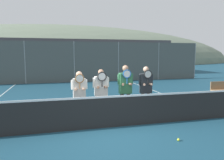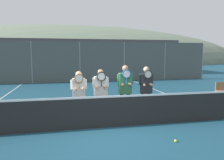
{
  "view_description": "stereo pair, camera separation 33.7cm",
  "coord_description": "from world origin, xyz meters",
  "views": [
    {
      "loc": [
        -1.47,
        -6.28,
        2.25
      ],
      "look_at": [
        0.45,
        1.05,
        1.34
      ],
      "focal_mm": 35.0,
      "sensor_mm": 36.0,
      "label": 1
    },
    {
      "loc": [
        -1.14,
        -6.36,
        2.25
      ],
      "look_at": [
        0.45,
        1.05,
        1.34
      ],
      "focal_mm": 35.0,
      "sensor_mm": 36.0,
      "label": 2
    }
  ],
  "objects": [
    {
      "name": "ground_plane",
      "position": [
        0.0,
        0.0,
        0.0
      ],
      "size": [
        120.0,
        120.0,
        0.0
      ],
      "primitive_type": "plane",
      "color": "navy"
    },
    {
      "name": "hill_distant",
      "position": [
        0.0,
        55.57,
        0.0
      ],
      "size": [
        98.15,
        54.53,
        19.09
      ],
      "color": "slate",
      "rests_on": "ground_plane"
    },
    {
      "name": "clubhouse_building",
      "position": [
        -0.54,
        18.36,
        1.88
      ],
      "size": [
        23.03,
        5.5,
        3.72
      ],
      "color": "#9EA3A8",
      "rests_on": "ground_plane"
    },
    {
      "name": "fence_back",
      "position": [
        0.0,
        11.13,
        1.6
      ],
      "size": [
        21.89,
        0.06,
        3.2
      ],
      "color": "gray",
      "rests_on": "ground_plane"
    },
    {
      "name": "tennis_net",
      "position": [
        0.0,
        0.0,
        0.51
      ],
      "size": [
        11.71,
        0.09,
        1.09
      ],
      "color": "gray",
      "rests_on": "ground_plane"
    },
    {
      "name": "court_line_right_sideline",
      "position": [
        4.36,
        3.0,
        0.0
      ],
      "size": [
        0.05,
        16.0,
        0.01
      ],
      "primitive_type": "cube",
      "color": "white",
      "rests_on": "ground_plane"
    },
    {
      "name": "player_leftmost",
      "position": [
        -0.72,
        0.81,
        0.98
      ],
      "size": [
        0.53,
        0.34,
        1.68
      ],
      "color": "#232838",
      "rests_on": "ground_plane"
    },
    {
      "name": "player_center_left",
      "position": [
        0.01,
        0.85,
        1.02
      ],
      "size": [
        0.56,
        0.34,
        1.73
      ],
      "color": "#232838",
      "rests_on": "ground_plane"
    },
    {
      "name": "player_center_right",
      "position": [
        0.85,
        0.77,
        1.09
      ],
      "size": [
        0.56,
        0.34,
        1.86
      ],
      "color": "black",
      "rests_on": "ground_plane"
    },
    {
      "name": "player_rightmost",
      "position": [
        1.61,
        0.79,
        1.05
      ],
      "size": [
        0.54,
        0.34,
        1.81
      ],
      "color": "black",
      "rests_on": "ground_plane"
    },
    {
      "name": "car_left_of_center",
      "position": [
        -2.42,
        13.29,
        0.95
      ],
      "size": [
        4.47,
        1.91,
        1.88
      ],
      "color": "navy",
      "rests_on": "ground_plane"
    },
    {
      "name": "car_center",
      "position": [
        2.63,
        13.69,
        0.9
      ],
      "size": [
        4.01,
        1.95,
        1.76
      ],
      "color": "#B2B7BC",
      "rests_on": "ground_plane"
    },
    {
      "name": "car_right_of_center",
      "position": [
        7.83,
        13.52,
        0.86
      ],
      "size": [
        4.77,
        2.05,
        1.67
      ],
      "color": "#B2B7BC",
      "rests_on": "ground_plane"
    },
    {
      "name": "tennis_ball_on_court",
      "position": [
        1.57,
        -1.47,
        0.03
      ],
      "size": [
        0.07,
        0.07,
        0.07
      ],
      "color": "#CCDB33",
      "rests_on": "ground_plane"
    }
  ]
}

